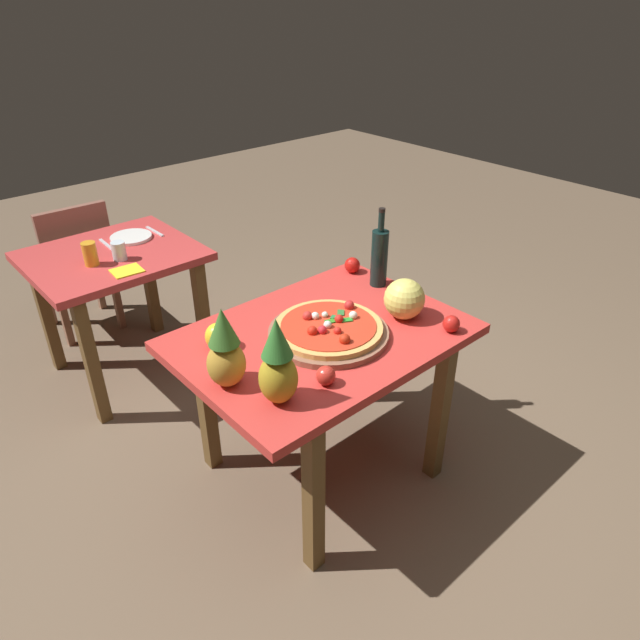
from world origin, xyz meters
TOP-DOWN VIEW (x-y plane):
  - ground_plane at (0.00, 0.00)m, footprint 10.00×10.00m
  - display_table at (0.00, 0.00)m, footprint 1.12×0.82m
  - background_table at (-0.30, 1.31)m, footprint 0.83×0.72m
  - dining_chair at (-0.30, 1.89)m, footprint 0.41×0.41m
  - pizza_board at (0.01, -0.03)m, footprint 0.48×0.48m
  - pizza at (0.01, -0.03)m, footprint 0.43×0.43m
  - wine_bottle at (0.48, 0.15)m, footprint 0.08×0.08m
  - pineapple_left at (-0.39, -0.22)m, footprint 0.13×0.13m
  - pineapple_right at (-0.46, -0.03)m, footprint 0.13×0.13m
  - melon at (0.34, -0.13)m, footprint 0.17×0.17m
  - bell_pepper at (-0.36, 0.18)m, footprint 0.10×0.10m
  - tomato_near_board at (0.39, -0.33)m, footprint 0.07×0.07m
  - tomato_at_corner at (-0.21, -0.26)m, footprint 0.07×0.07m
  - tomato_by_bottle at (0.48, 0.32)m, footprint 0.07×0.07m
  - drinking_glass_juice at (-0.43, 1.23)m, footprint 0.07×0.07m
  - drinking_glass_water at (-0.30, 1.19)m, footprint 0.07×0.07m
  - dinner_plate at (-0.13, 1.41)m, footprint 0.22×0.22m
  - fork_utensil at (-0.27, 1.41)m, footprint 0.02×0.18m
  - knife_utensil at (0.01, 1.41)m, footprint 0.02×0.18m
  - napkin_folded at (-0.33, 1.04)m, footprint 0.15×0.13m

SIDE VIEW (x-z plane):
  - ground_plane at x=0.00m, z-range 0.00..0.00m
  - dining_chair at x=-0.30m, z-range 0.06..0.91m
  - background_table at x=-0.30m, z-range 0.24..0.97m
  - display_table at x=0.00m, z-range 0.27..1.00m
  - napkin_folded at x=-0.33m, z-range 0.74..0.74m
  - fork_utensil at x=-0.27m, z-range 0.74..0.74m
  - knife_utensil at x=0.01m, z-range 0.74..0.74m
  - dinner_plate at x=-0.13m, z-range 0.74..0.75m
  - pizza_board at x=0.01m, z-range 0.74..0.76m
  - tomato_near_board at x=0.39m, z-range 0.74..0.80m
  - tomato_at_corner at x=-0.21m, z-range 0.74..0.80m
  - tomato_by_bottle at x=0.48m, z-range 0.74..0.81m
  - pizza at x=0.01m, z-range 0.75..0.80m
  - drinking_glass_water at x=-0.30m, z-range 0.74..0.83m
  - bell_pepper at x=-0.36m, z-range 0.73..0.84m
  - drinking_glass_juice at x=-0.43m, z-range 0.74..0.85m
  - melon at x=0.34m, z-range 0.74..0.90m
  - pineapple_right at x=-0.46m, z-range 0.72..1.02m
  - wine_bottle at x=0.48m, z-range 0.69..1.06m
  - pineapple_left at x=-0.39m, z-range 0.72..1.04m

